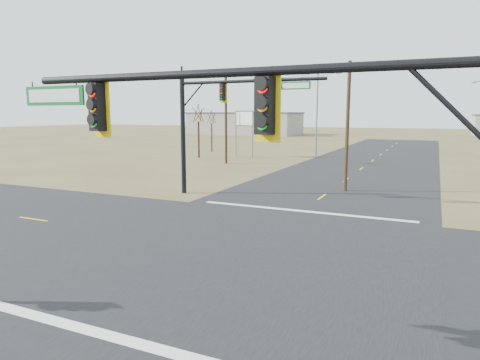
{
  "coord_description": "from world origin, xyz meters",
  "views": [
    {
      "loc": [
        6.48,
        -14.96,
        5.34
      ],
      "look_at": [
        -0.82,
        1.0,
        2.63
      ],
      "focal_mm": 32.0,
      "sensor_mm": 36.0,
      "label": 1
    }
  ],
  "objects_px": {
    "mast_arm_far": "(220,109)",
    "streetlight_c": "(319,109)",
    "utility_pole_far": "(226,115)",
    "utility_pole_near": "(347,124)",
    "mast_arm_near": "(274,138)",
    "highway_sign": "(244,124)",
    "bare_tree_a": "(198,113)",
    "bare_tree_b": "(212,116)"
  },
  "relations": [
    {
      "from": "utility_pole_near",
      "to": "utility_pole_far",
      "type": "xyz_separation_m",
      "value": [
        -15.15,
        11.74,
        0.57
      ]
    },
    {
      "from": "utility_pole_near",
      "to": "utility_pole_far",
      "type": "height_order",
      "value": "utility_pole_far"
    },
    {
      "from": "utility_pole_near",
      "to": "highway_sign",
      "type": "xyz_separation_m",
      "value": [
        -16.38,
        19.34,
        -0.55
      ]
    },
    {
      "from": "mast_arm_far",
      "to": "streetlight_c",
      "type": "xyz_separation_m",
      "value": [
        -1.0,
        29.19,
        0.27
      ]
    },
    {
      "from": "bare_tree_b",
      "to": "streetlight_c",
      "type": "bearing_deg",
      "value": -0.5
    },
    {
      "from": "utility_pole_near",
      "to": "streetlight_c",
      "type": "distance_m",
      "value": 25.24
    },
    {
      "from": "mast_arm_near",
      "to": "bare_tree_b",
      "type": "relative_size",
      "value": 1.65
    },
    {
      "from": "utility_pole_near",
      "to": "highway_sign",
      "type": "distance_m",
      "value": 25.35
    },
    {
      "from": "mast_arm_near",
      "to": "highway_sign",
      "type": "xyz_separation_m",
      "value": [
        -19.22,
        41.79,
        -0.81
      ]
    },
    {
      "from": "mast_arm_near",
      "to": "streetlight_c",
      "type": "relative_size",
      "value": 0.98
    },
    {
      "from": "mast_arm_far",
      "to": "bare_tree_a",
      "type": "relative_size",
      "value": 1.41
    },
    {
      "from": "highway_sign",
      "to": "bare_tree_a",
      "type": "distance_m",
      "value": 5.92
    },
    {
      "from": "highway_sign",
      "to": "bare_tree_a",
      "type": "bearing_deg",
      "value": -123.05
    },
    {
      "from": "utility_pole_far",
      "to": "bare_tree_a",
      "type": "distance_m",
      "value": 7.07
    },
    {
      "from": "mast_arm_near",
      "to": "utility_pole_near",
      "type": "distance_m",
      "value": 22.63
    },
    {
      "from": "bare_tree_b",
      "to": "highway_sign",
      "type": "bearing_deg",
      "value": -33.12
    },
    {
      "from": "mast_arm_near",
      "to": "mast_arm_far",
      "type": "distance_m",
      "value": 19.82
    },
    {
      "from": "highway_sign",
      "to": "bare_tree_a",
      "type": "height_order",
      "value": "bare_tree_a"
    },
    {
      "from": "streetlight_c",
      "to": "utility_pole_far",
      "type": "bearing_deg",
      "value": -119.25
    },
    {
      "from": "utility_pole_near",
      "to": "streetlight_c",
      "type": "xyz_separation_m",
      "value": [
        -8.09,
        23.87,
        1.31
      ]
    },
    {
      "from": "highway_sign",
      "to": "streetlight_c",
      "type": "bearing_deg",
      "value": 47.84
    },
    {
      "from": "utility_pole_far",
      "to": "streetlight_c",
      "type": "xyz_separation_m",
      "value": [
        7.06,
        12.13,
        0.75
      ]
    },
    {
      "from": "streetlight_c",
      "to": "bare_tree_a",
      "type": "bearing_deg",
      "value": -146.93
    },
    {
      "from": "highway_sign",
      "to": "bare_tree_b",
      "type": "xyz_separation_m",
      "value": [
        -7.15,
        4.66,
        0.92
      ]
    },
    {
      "from": "streetlight_c",
      "to": "bare_tree_a",
      "type": "distance_m",
      "value": 15.16
    },
    {
      "from": "streetlight_c",
      "to": "utility_pole_near",
      "type": "bearing_deg",
      "value": -70.31
    },
    {
      "from": "streetlight_c",
      "to": "bare_tree_b",
      "type": "distance_m",
      "value": 15.46
    },
    {
      "from": "highway_sign",
      "to": "bare_tree_b",
      "type": "relative_size",
      "value": 0.92
    },
    {
      "from": "mast_arm_near",
      "to": "highway_sign",
      "type": "distance_m",
      "value": 46.01
    },
    {
      "from": "mast_arm_far",
      "to": "mast_arm_near",
      "type": "bearing_deg",
      "value": -50.21
    },
    {
      "from": "mast_arm_near",
      "to": "utility_pole_near",
      "type": "relative_size",
      "value": 1.16
    },
    {
      "from": "mast_arm_far",
      "to": "utility_pole_far",
      "type": "height_order",
      "value": "utility_pole_far"
    },
    {
      "from": "mast_arm_near",
      "to": "bare_tree_a",
      "type": "distance_m",
      "value": 45.05
    },
    {
      "from": "bare_tree_a",
      "to": "highway_sign",
      "type": "bearing_deg",
      "value": 37.77
    },
    {
      "from": "highway_sign",
      "to": "utility_pole_far",
      "type": "bearing_deg",
      "value": -61.67
    },
    {
      "from": "mast_arm_far",
      "to": "utility_pole_far",
      "type": "xyz_separation_m",
      "value": [
        -8.06,
        17.06,
        -0.48
      ]
    },
    {
      "from": "mast_arm_near",
      "to": "utility_pole_near",
      "type": "height_order",
      "value": "utility_pole_near"
    },
    {
      "from": "mast_arm_near",
      "to": "utility_pole_near",
      "type": "xyz_separation_m",
      "value": [
        -2.84,
        22.45,
        -0.27
      ]
    },
    {
      "from": "utility_pole_far",
      "to": "bare_tree_a",
      "type": "height_order",
      "value": "utility_pole_far"
    },
    {
      "from": "mast_arm_near",
      "to": "utility_pole_far",
      "type": "distance_m",
      "value": 38.64
    },
    {
      "from": "mast_arm_near",
      "to": "highway_sign",
      "type": "height_order",
      "value": "mast_arm_near"
    },
    {
      "from": "mast_arm_far",
      "to": "utility_pole_far",
      "type": "relative_size",
      "value": 0.97
    }
  ]
}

